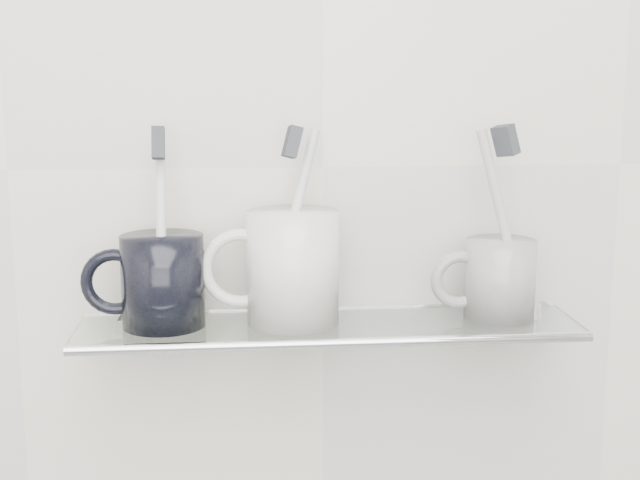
{
  "coord_description": "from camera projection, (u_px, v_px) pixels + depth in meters",
  "views": [
    {
      "loc": [
        -0.09,
        0.18,
        1.35
      ],
      "look_at": [
        -0.01,
        1.04,
        1.18
      ],
      "focal_mm": 50.0,
      "sensor_mm": 36.0,
      "label": 1
    }
  ],
  "objects": [
    {
      "name": "toothbrush_left",
      "position": [
        161.0,
        225.0,
        0.86
      ],
      "size": [
        0.01,
        0.05,
        0.19
      ],
      "primitive_type": "cylinder",
      "rotation": [
        -0.21,
        0.02,
        0.05
      ],
      "color": "white",
      "rests_on": "mug_left"
    },
    {
      "name": "shelf_glass",
      "position": [
        329.0,
        327.0,
        0.89
      ],
      "size": [
        0.5,
        0.12,
        0.01
      ],
      "primitive_type": "cube",
      "color": "silver",
      "rests_on": "wall_back"
    },
    {
      "name": "bracket_left",
      "position": [
        123.0,
        329.0,
        0.92
      ],
      "size": [
        0.02,
        0.03,
        0.02
      ],
      "primitive_type": "cylinder",
      "rotation": [
        1.57,
        0.0,
        0.0
      ],
      "color": "silver",
      "rests_on": "wall_back"
    },
    {
      "name": "bristles_center",
      "position": [
        292.0,
        142.0,
        0.86
      ],
      "size": [
        0.02,
        0.03,
        0.03
      ],
      "primitive_type": "cube",
      "rotation": [
        -0.15,
        0.27,
        0.09
      ],
      "color": "#2E3137",
      "rests_on": "toothbrush_center"
    },
    {
      "name": "mug_right",
      "position": [
        500.0,
        279.0,
        0.91
      ],
      "size": [
        0.08,
        0.08,
        0.08
      ],
      "primitive_type": "cylinder",
      "rotation": [
        0.0,
        0.0,
        0.15
      ],
      "color": "white",
      "rests_on": "shelf_glass"
    },
    {
      "name": "mug_left_handle",
      "position": [
        115.0,
        282.0,
        0.87
      ],
      "size": [
        0.07,
        0.01,
        0.07
      ],
      "primitive_type": "torus",
      "rotation": [
        1.57,
        0.0,
        0.0
      ],
      "color": "black",
      "rests_on": "mug_left"
    },
    {
      "name": "mug_center",
      "position": [
        293.0,
        267.0,
        0.88
      ],
      "size": [
        0.11,
        0.11,
        0.11
      ],
      "primitive_type": "cylinder",
      "rotation": [
        0.0,
        0.0,
        0.17
      ],
      "color": "silver",
      "rests_on": "shelf_glass"
    },
    {
      "name": "toothbrush_right",
      "position": [
        502.0,
        220.0,
        0.89
      ],
      "size": [
        0.07,
        0.02,
        0.19
      ],
      "primitive_type": "cylinder",
      "rotation": [
        -0.13,
        -0.25,
        0.6
      ],
      "color": "#C3A9A4",
      "rests_on": "mug_right"
    },
    {
      "name": "shelf_rail",
      "position": [
        335.0,
        343.0,
        0.84
      ],
      "size": [
        0.5,
        0.01,
        0.01
      ],
      "primitive_type": "cylinder",
      "rotation": [
        0.0,
        1.57,
        0.0
      ],
      "color": "silver",
      "rests_on": "shelf_glass"
    },
    {
      "name": "wall_back",
      "position": [
        323.0,
        167.0,
        0.93
      ],
      "size": [
        2.5,
        0.0,
        2.5
      ],
      "primitive_type": "plane",
      "rotation": [
        1.57,
        0.0,
        0.0
      ],
      "color": "beige",
      "rests_on": "ground"
    },
    {
      "name": "bristles_left",
      "position": [
        158.0,
        143.0,
        0.85
      ],
      "size": [
        0.01,
        0.03,
        0.03
      ],
      "primitive_type": "cube",
      "rotation": [
        -0.21,
        0.02,
        0.05
      ],
      "color": "#2E3137",
      "rests_on": "toothbrush_left"
    },
    {
      "name": "mug_right_handle",
      "position": [
        460.0,
        280.0,
        0.9
      ],
      "size": [
        0.06,
        0.01,
        0.06
      ],
      "primitive_type": "torus",
      "rotation": [
        1.57,
        0.0,
        0.0
      ],
      "color": "white",
      "rests_on": "mug_right"
    },
    {
      "name": "mug_center_handle",
      "position": [
        241.0,
        268.0,
        0.88
      ],
      "size": [
        0.08,
        0.01,
        0.08
      ],
      "primitive_type": "torus",
      "rotation": [
        1.57,
        0.0,
        0.0
      ],
      "color": "silver",
      "rests_on": "mug_center"
    },
    {
      "name": "mug_left",
      "position": [
        163.0,
        281.0,
        0.87
      ],
      "size": [
        0.1,
        0.1,
        0.09
      ],
      "primitive_type": "cylinder",
      "rotation": [
        0.0,
        0.0,
        -0.26
      ],
      "color": "black",
      "rests_on": "shelf_glass"
    },
    {
      "name": "chrome_cap",
      "position": [
        525.0,
        310.0,
        0.91
      ],
      "size": [
        0.03,
        0.03,
        0.01
      ],
      "primitive_type": "cylinder",
      "color": "silver",
      "rests_on": "shelf_glass"
    },
    {
      "name": "bracket_right",
      "position": [
        518.0,
        319.0,
        0.96
      ],
      "size": [
        0.02,
        0.03,
        0.02
      ],
      "primitive_type": "cylinder",
      "rotation": [
        1.57,
        0.0,
        0.0
      ],
      "color": "silver",
      "rests_on": "wall_back"
    },
    {
      "name": "toothbrush_center",
      "position": [
        293.0,
        223.0,
        0.88
      ],
      "size": [
        0.06,
        0.04,
        0.19
      ],
      "primitive_type": "cylinder",
      "rotation": [
        -0.15,
        0.27,
        0.09
      ],
      "color": "silver",
      "rests_on": "mug_center"
    },
    {
      "name": "bristles_right",
      "position": [
        505.0,
        140.0,
        0.88
      ],
      "size": [
        0.03,
        0.03,
        0.03
      ],
      "primitive_type": "cube",
      "rotation": [
        -0.13,
        -0.25,
        0.6
      ],
      "color": "#2E3137",
      "rests_on": "toothbrush_right"
    }
  ]
}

